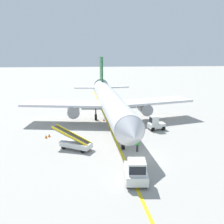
{
  "coord_description": "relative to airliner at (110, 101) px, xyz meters",
  "views": [
    {
      "loc": [
        -5.3,
        -25.91,
        11.54
      ],
      "look_at": [
        -1.94,
        10.65,
        2.5
      ],
      "focal_mm": 40.85,
      "sensor_mm": 36.0,
      "label": 1
    }
  ],
  "objects": [
    {
      "name": "ground_plane",
      "position": [
        1.97,
        -14.19,
        -3.42
      ],
      "size": [
        300.0,
        300.0,
        0.0
      ],
      "primitive_type": "plane",
      "color": "#9E9B93"
    },
    {
      "name": "taxi_line_yellow",
      "position": [
        0.03,
        -9.19,
        -3.41
      ],
      "size": [
        4.11,
        79.92,
        0.01
      ],
      "primitive_type": "cube",
      "rotation": [
        0.0,
        0.0,
        0.05
      ],
      "color": "yellow",
      "rests_on": "ground"
    },
    {
      "name": "airliner",
      "position": [
        0.0,
        0.0,
        0.0
      ],
      "size": [
        28.58,
        35.31,
        10.1
      ],
      "color": "silver",
      "rests_on": "ground"
    },
    {
      "name": "pushback_tug",
      "position": [
        0.71,
        -19.64,
        -2.42
      ],
      "size": [
        2.23,
        3.76,
        2.2
      ],
      "color": "silver",
      "rests_on": "ground"
    },
    {
      "name": "baggage_tug_near_wing",
      "position": [
        6.35,
        -4.95,
        -2.49
      ],
      "size": [
        2.6,
        1.72,
        2.1
      ],
      "color": "silver",
      "rests_on": "ground"
    },
    {
      "name": "belt_loader_forward_hold",
      "position": [
        -5.1,
        -11.4,
        -2.64
      ],
      "size": [
        4.95,
        3.59,
        2.59
      ],
      "color": "silver",
      "rests_on": "ground"
    },
    {
      "name": "ground_crew_marshaller",
      "position": [
        2.12,
        -12.88,
        -2.51
      ],
      "size": [
        0.36,
        0.24,
        1.7
      ],
      "color": "#26262D",
      "rests_on": "ground"
    },
    {
      "name": "safety_cone_nose_left",
      "position": [
        -0.95,
        0.52,
        -3.2
      ],
      "size": [
        0.36,
        0.36,
        0.44
      ],
      "primitive_type": "cone",
      "color": "orange",
      "rests_on": "ground"
    },
    {
      "name": "safety_cone_nose_right",
      "position": [
        -8.83,
        -6.71,
        -3.2
      ],
      "size": [
        0.36,
        0.36,
        0.44
      ],
      "primitive_type": "cone",
      "color": "orange",
      "rests_on": "ground"
    },
    {
      "name": "safety_cone_wingtip_left",
      "position": [
        -9.17,
        -7.17,
        -3.2
      ],
      "size": [
        0.36,
        0.36,
        0.44
      ],
      "primitive_type": "cone",
      "color": "orange",
      "rests_on": "ground"
    }
  ]
}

